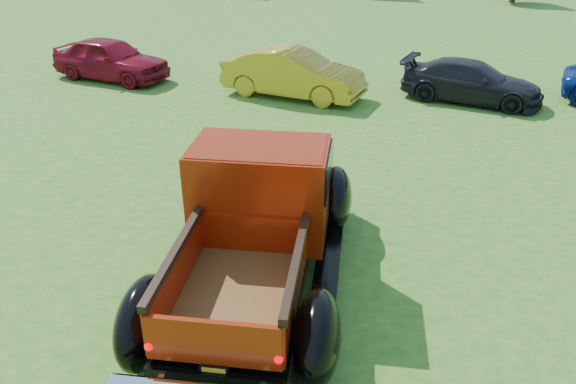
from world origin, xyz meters
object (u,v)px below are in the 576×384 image
at_px(pickup_truck, 261,212).
at_px(show_car_grey, 472,82).
at_px(show_car_yellow, 293,73).
at_px(show_car_red, 111,59).

xyz_separation_m(pickup_truck, show_car_grey, (3.24, 9.97, -0.41)).
distance_m(pickup_truck, show_car_grey, 10.49).
relative_size(pickup_truck, show_car_yellow, 1.38).
bearing_deg(show_car_red, pickup_truck, -128.42).
bearing_deg(pickup_truck, show_car_grey, 63.70).
bearing_deg(pickup_truck, show_car_yellow, 94.17).
height_order(show_car_red, show_car_grey, show_car_red).
height_order(pickup_truck, show_car_grey, pickup_truck).
bearing_deg(show_car_red, show_car_yellow, -82.46).
distance_m(show_car_red, show_car_yellow, 6.39).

